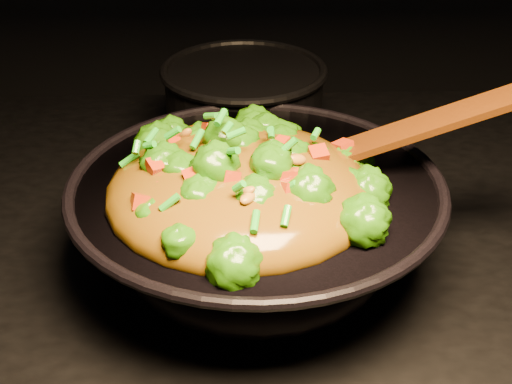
{
  "coord_description": "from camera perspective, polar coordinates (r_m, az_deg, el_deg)",
  "views": [
    {
      "loc": [
        -0.08,
        -0.63,
        1.37
      ],
      "look_at": [
        -0.06,
        -0.01,
        0.99
      ],
      "focal_mm": 50.0,
      "sensor_mm": 36.0,
      "label": 1
    }
  ],
  "objects": [
    {
      "name": "wok",
      "position": [
        0.74,
        0.02,
        -2.83
      ],
      "size": [
        0.41,
        0.41,
        0.1
      ],
      "primitive_type": null,
      "rotation": [
        0.0,
        0.0,
        0.11
      ],
      "color": "black",
      "rests_on": "stovetop"
    },
    {
      "name": "stir_fry",
      "position": [
        0.67,
        -1.31,
        2.95
      ],
      "size": [
        0.29,
        0.29,
        0.09
      ],
      "primitive_type": null,
      "rotation": [
        0.0,
        0.0,
        0.1
      ],
      "color": "#286C07",
      "rests_on": "wok"
    },
    {
      "name": "spatula",
      "position": [
        0.73,
        12.01,
        4.79
      ],
      "size": [
        0.26,
        0.06,
        0.11
      ],
      "primitive_type": "cube",
      "rotation": [
        0.0,
        -0.38,
        -0.08
      ],
      "color": "#331305",
      "rests_on": "wok"
    },
    {
      "name": "back_pot",
      "position": [
        0.98,
        -0.95,
        6.73
      ],
      "size": [
        0.28,
        0.28,
        0.12
      ],
      "primitive_type": "cylinder",
      "rotation": [
        0.0,
        0.0,
        -0.43
      ],
      "color": "black",
      "rests_on": "stovetop"
    }
  ]
}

